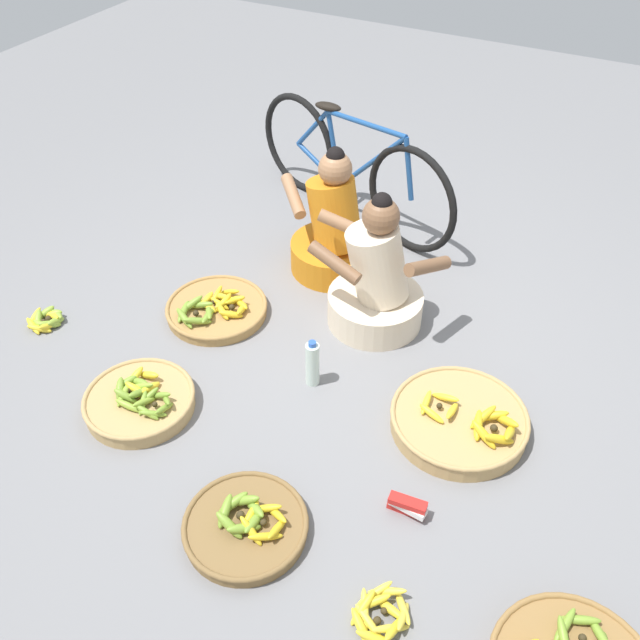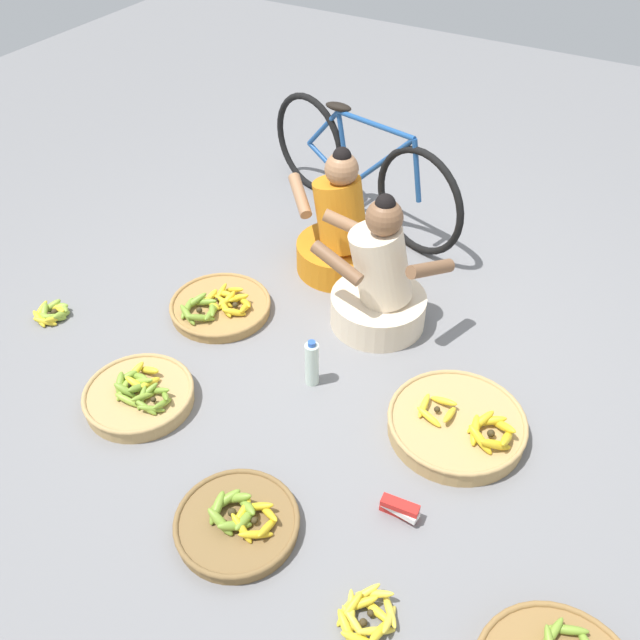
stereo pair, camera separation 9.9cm
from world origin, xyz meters
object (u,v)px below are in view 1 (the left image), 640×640
bicycle_leaning (351,167)px  banana_basket_back_right (246,525)px  vendor_woman_behind (334,232)px  packet_carton_stack (407,506)px  water_bottle (312,363)px  banana_basket_near_bicycle (140,400)px  banana_basket_mid_right (460,420)px  vendor_woman_front (377,284)px  banana_basket_front_right (216,309)px  loose_bananas_mid_left (380,614)px  loose_bananas_near_vendor (46,320)px

bicycle_leaning → banana_basket_back_right: 2.49m
vendor_woman_behind → packet_carton_stack: (1.05, -1.41, -0.21)m
packet_carton_stack → vendor_woman_behind: bearing=126.8°
water_bottle → banana_basket_near_bicycle: bearing=-140.5°
banana_basket_mid_right → water_bottle: 0.76m
vendor_woman_front → banana_basket_mid_right: (0.67, -0.53, -0.20)m
banana_basket_near_bicycle → banana_basket_front_right: bearing=95.3°
banana_basket_front_right → packet_carton_stack: bearing=-26.4°
vendor_woman_front → bicycle_leaning: 1.11m
water_bottle → banana_basket_back_right: bearing=-79.5°
banana_basket_front_right → banana_basket_mid_right: banana_basket_mid_right is taller
banana_basket_back_right → loose_bananas_mid_left: size_ratio=1.87×
bicycle_leaning → loose_bananas_near_vendor: size_ratio=7.49×
loose_bananas_near_vendor → loose_bananas_mid_left: loose_bananas_mid_left is taller
vendor_woman_front → loose_bananas_near_vendor: size_ratio=3.71×
loose_bananas_near_vendor → packet_carton_stack: 2.23m
vendor_woman_behind → loose_bananas_near_vendor: size_ratio=3.68×
vendor_woman_front → banana_basket_mid_right: 0.88m
banana_basket_back_right → loose_bananas_near_vendor: (-1.67, 0.60, -0.01)m
banana_basket_front_right → vendor_woman_behind: bearing=61.5°
banana_basket_front_right → banana_basket_mid_right: bearing=-6.5°
vendor_woman_front → banana_basket_near_bicycle: (-0.74, -1.11, -0.21)m
vendor_woman_behind → loose_bananas_mid_left: size_ratio=2.88×
loose_bananas_mid_left → vendor_woman_front: bearing=114.8°
banana_basket_mid_right → water_bottle: bearing=-176.2°
banana_basket_mid_right → banana_basket_back_right: bearing=-122.6°
vendor_woman_behind → packet_carton_stack: vendor_woman_behind is taller
packet_carton_stack → banana_basket_near_bicycle: bearing=-178.1°
water_bottle → packet_carton_stack: (0.71, -0.49, -0.08)m
vendor_woman_front → banana_basket_front_right: bearing=-156.0°
vendor_woman_front → loose_bananas_near_vendor: bearing=-151.7°
bicycle_leaning → loose_bananas_mid_left: bearing=-62.1°
banana_basket_back_right → packet_carton_stack: size_ratio=3.01×
vendor_woman_front → banana_basket_front_right: vendor_woman_front is taller
vendor_woman_front → packet_carton_stack: (0.63, -1.07, -0.21)m
banana_basket_near_bicycle → banana_basket_mid_right: 1.52m
banana_basket_back_right → packet_carton_stack: bearing=35.1°
bicycle_leaning → banana_basket_back_right: bicycle_leaning is taller
loose_bananas_near_vendor → water_bottle: (1.51, 0.28, 0.10)m
banana_basket_mid_right → loose_bananas_near_vendor: bearing=-171.7°
vendor_woman_behind → banana_basket_near_bicycle: vendor_woman_behind is taller
water_bottle → bicycle_leaning: bearing=108.8°
banana_basket_mid_right → loose_bananas_mid_left: 1.01m
bicycle_leaning → vendor_woman_front: bearing=-57.2°
banana_basket_near_bicycle → banana_basket_mid_right: (1.40, 0.59, 0.00)m
banana_basket_mid_right → loose_bananas_mid_left: bearing=-87.7°
loose_bananas_near_vendor → loose_bananas_mid_left: 2.40m
banana_basket_near_bicycle → loose_bananas_mid_left: size_ratio=1.94×
bicycle_leaning → banana_basket_back_right: (0.67, -2.38, -0.32)m
banana_basket_mid_right → packet_carton_stack: 0.54m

